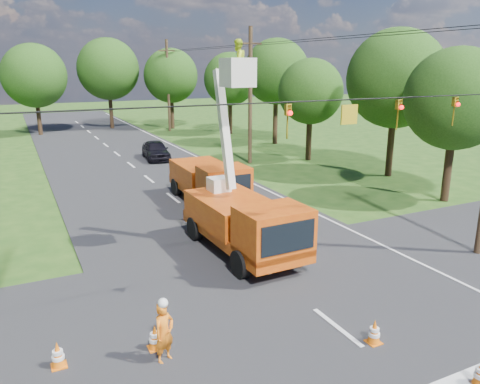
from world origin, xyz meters
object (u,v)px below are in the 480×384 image
bucket_truck (244,212)px  traffic_cone_5 (58,355)px  traffic_cone_3 (235,210)px  tree_far_a (34,76)px  pole_right_mid (250,95)px  tree_right_d (276,72)px  tree_right_b (396,79)px  tree_far_c (171,76)px  pole_right_far (168,85)px  ground_worker (164,333)px  tree_right_e (230,79)px  traffic_cone_8 (374,332)px  second_truck (209,181)px  traffic_cone_4 (155,337)px  traffic_cone_7 (239,181)px  tree_right_c (311,92)px  tree_right_a (456,99)px  traffic_cone_2 (228,227)px  distant_car (156,150)px  tree_far_b (108,69)px

bucket_truck → traffic_cone_5: (-7.44, -4.55, -1.35)m
traffic_cone_3 → tree_far_a: size_ratio=0.07×
pole_right_mid → tree_right_d: pole_right_mid is taller
tree_right_b → tree_far_c: 30.50m
pole_right_far → ground_worker: bearing=-108.0°
tree_far_a → tree_right_e: bearing=-23.1°
tree_far_a → traffic_cone_8: bearing=-83.3°
second_truck → traffic_cone_4: size_ratio=9.23×
tree_right_b → tree_far_a: 36.89m
traffic_cone_4 → traffic_cone_5: bearing=172.7°
traffic_cone_3 → pole_right_mid: bearing=59.6°
traffic_cone_4 → tree_right_e: tree_right_e is taller
bucket_truck → traffic_cone_7: 10.72m
traffic_cone_3 → tree_right_c: bearing=42.5°
ground_worker → second_truck: bearing=36.9°
traffic_cone_4 → tree_far_a: size_ratio=0.07×
second_truck → tree_right_c: 14.60m
tree_right_c → tree_right_a: bearing=-88.7°
traffic_cone_7 → traffic_cone_3: bearing=-117.9°
traffic_cone_5 → traffic_cone_8: size_ratio=1.00×
traffic_cone_5 → traffic_cone_8: 8.22m
traffic_cone_2 → tree_right_a: 14.12m
distant_car → pole_right_mid: bearing=-30.1°
traffic_cone_3 → traffic_cone_4: (-6.75, -9.23, 0.00)m
pole_right_mid → tree_right_b: size_ratio=1.04×
traffic_cone_8 → tree_right_b: tree_right_b is taller
tree_right_e → tree_far_b: (-10.80, 10.00, 1.00)m
tree_right_c → tree_right_b: bearing=-75.6°
second_truck → pole_right_mid: pole_right_mid is taller
tree_right_a → tree_far_c: bearing=96.3°
traffic_cone_3 → tree_right_d: size_ratio=0.07×
traffic_cone_7 → traffic_cone_8: 17.36m
traffic_cone_2 → pole_right_mid: bearing=59.3°
traffic_cone_3 → traffic_cone_8: size_ratio=1.00×
ground_worker → traffic_cone_4: size_ratio=2.28×
traffic_cone_8 → tree_right_d: size_ratio=0.07×
pole_right_far → tree_right_b: size_ratio=1.04×
traffic_cone_4 → tree_far_a: bearing=90.0°
second_truck → tree_far_b: 34.25m
pole_right_mid → tree_far_c: pole_right_mid is taller
tree_right_a → pole_right_mid: bearing=109.7°
traffic_cone_3 → bucket_truck: bearing=-111.1°
tree_far_a → tree_far_c: (14.50, -1.00, -0.13)m
traffic_cone_3 → tree_right_a: (11.73, -2.53, 5.20)m
bucket_truck → second_truck: bearing=76.9°
ground_worker → pole_right_far: size_ratio=0.16×
tree_right_c → second_truck: bearing=-146.4°
distant_car → pole_right_mid: (6.14, -4.43, 4.35)m
tree_right_e → tree_far_a: size_ratio=0.91×
traffic_cone_4 → traffic_cone_8: 5.89m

